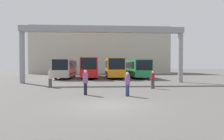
{
  "coord_description": "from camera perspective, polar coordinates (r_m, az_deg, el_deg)",
  "views": [
    {
      "loc": [
        -0.56,
        -10.45,
        2.12
      ],
      "look_at": [
        1.32,
        17.73,
        1.45
      ],
      "focal_mm": 32.0,
      "sensor_mm": 36.0,
      "label": 1
    }
  ],
  "objects": [
    {
      "name": "building_backdrop",
      "position": [
        55.74,
        -3.24,
        5.36
      ],
      "size": [
        35.39,
        12.0,
        11.99
      ],
      "color": "#B7B2A3",
      "rests_on": "ground"
    },
    {
      "name": "bus_slot_3",
      "position": [
        34.47,
        7.08,
        0.68
      ],
      "size": [
        2.62,
        11.37,
        2.96
      ],
      "color": "#268C4C",
      "rests_on": "ground"
    },
    {
      "name": "overhead_gantry",
      "position": [
        24.42,
        -2.49,
        9.26
      ],
      "size": [
        19.77,
        0.8,
        6.79
      ],
      "color": "gray",
      "rests_on": "ground"
    },
    {
      "name": "pedestrian_mid_right",
      "position": [
        19.82,
        -17.24,
        -2.11
      ],
      "size": [
        0.37,
        0.37,
        1.77
      ],
      "rotation": [
        0.0,
        0.0,
        5.8
      ],
      "color": "brown",
      "rests_on": "ground"
    },
    {
      "name": "pedestrian_near_right",
      "position": [
        13.77,
        4.44,
        -3.84
      ],
      "size": [
        0.34,
        0.34,
        1.64
      ],
      "rotation": [
        0.0,
        0.0,
        0.84
      ],
      "color": "navy",
      "rests_on": "ground"
    },
    {
      "name": "pedestrian_far_center",
      "position": [
        18.49,
        11.56,
        -2.62
      ],
      "size": [
        0.33,
        0.33,
        1.59
      ],
      "rotation": [
        0.0,
        0.0,
        6.06
      ],
      "color": "brown",
      "rests_on": "ground"
    },
    {
      "name": "bus_slot_1",
      "position": [
        34.24,
        -6.19,
        0.95
      ],
      "size": [
        2.5,
        12.11,
        3.25
      ],
      "color": "red",
      "rests_on": "ground"
    },
    {
      "name": "pedestrian_mid_left",
      "position": [
        14.41,
        -7.61,
        -3.31
      ],
      "size": [
        0.37,
        0.37,
        1.79
      ],
      "rotation": [
        0.0,
        0.0,
        1.89
      ],
      "color": "black",
      "rests_on": "ground"
    },
    {
      "name": "bus_slot_2",
      "position": [
        33.77,
        0.51,
        0.92
      ],
      "size": [
        2.58,
        11.04,
        3.22
      ],
      "color": "orange",
      "rests_on": "ground"
    },
    {
      "name": "ground_plane",
      "position": [
        10.68,
        -0.73,
        -10.1
      ],
      "size": [
        200.0,
        200.0,
        0.0
      ],
      "primitive_type": "plane",
      "color": "#514F4C"
    },
    {
      "name": "bus_slot_0",
      "position": [
        33.62,
        -13.04,
        0.72
      ],
      "size": [
        2.46,
        10.04,
        3.06
      ],
      "color": "beige",
      "rests_on": "ground"
    }
  ]
}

